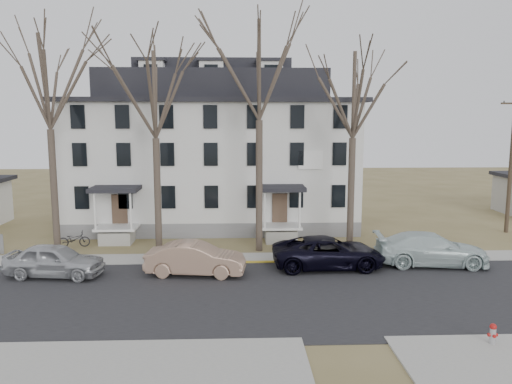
{
  "coord_description": "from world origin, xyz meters",
  "views": [
    {
      "loc": [
        -0.28,
        -19.43,
        7.9
      ],
      "look_at": [
        0.78,
        9.0,
        3.69
      ],
      "focal_mm": 35.0,
      "sensor_mm": 36.0,
      "label": 1
    }
  ],
  "objects_px": {
    "tree_far_left": "(47,75)",
    "tree_mid_right": "(354,89)",
    "utility_pole_far": "(511,162)",
    "car_navy": "(328,253)",
    "fire_hydrant": "(493,334)",
    "car_silver": "(55,261)",
    "car_tan": "(196,259)",
    "boarding_house": "(214,152)",
    "tree_mid_left": "(154,88)",
    "car_white": "(431,250)",
    "tree_center": "(259,62)",
    "bicycle_left": "(74,240)"
  },
  "relations": [
    {
      "from": "tree_far_left",
      "to": "tree_mid_right",
      "type": "distance_m",
      "value": 17.52
    },
    {
      "from": "tree_far_left",
      "to": "utility_pole_far",
      "type": "distance_m",
      "value": 30.29
    },
    {
      "from": "utility_pole_far",
      "to": "car_navy",
      "type": "bearing_deg",
      "value": -150.46
    },
    {
      "from": "car_navy",
      "to": "fire_hydrant",
      "type": "bearing_deg",
      "value": -157.51
    },
    {
      "from": "tree_mid_right",
      "to": "car_silver",
      "type": "relative_size",
      "value": 2.62
    },
    {
      "from": "tree_mid_right",
      "to": "car_tan",
      "type": "relative_size",
      "value": 2.55
    },
    {
      "from": "car_navy",
      "to": "fire_hydrant",
      "type": "distance_m",
      "value": 10.18
    },
    {
      "from": "car_navy",
      "to": "tree_mid_right",
      "type": "bearing_deg",
      "value": -29.3
    },
    {
      "from": "car_silver",
      "to": "fire_hydrant",
      "type": "bearing_deg",
      "value": -107.83
    },
    {
      "from": "tree_mid_right",
      "to": "utility_pole_far",
      "type": "relative_size",
      "value": 1.34
    },
    {
      "from": "tree_mid_right",
      "to": "fire_hydrant",
      "type": "xyz_separation_m",
      "value": [
        2.12,
        -13.02,
        -9.19
      ]
    },
    {
      "from": "fire_hydrant",
      "to": "utility_pole_far",
      "type": "bearing_deg",
      "value": 60.17
    },
    {
      "from": "car_tan",
      "to": "utility_pole_far",
      "type": "bearing_deg",
      "value": -60.43
    },
    {
      "from": "boarding_house",
      "to": "car_tan",
      "type": "xyz_separation_m",
      "value": [
        -0.43,
        -12.82,
        -4.56
      ]
    },
    {
      "from": "tree_mid_left",
      "to": "car_white",
      "type": "relative_size",
      "value": 2.13
    },
    {
      "from": "tree_mid_left",
      "to": "car_navy",
      "type": "relative_size",
      "value": 2.15
    },
    {
      "from": "car_tan",
      "to": "fire_hydrant",
      "type": "relative_size",
      "value": 6.18
    },
    {
      "from": "fire_hydrant",
      "to": "car_white",
      "type": "bearing_deg",
      "value": 80.96
    },
    {
      "from": "utility_pole_far",
      "to": "car_white",
      "type": "xyz_separation_m",
      "value": [
        -8.35,
        -7.63,
        -4.03
      ]
    },
    {
      "from": "tree_mid_left",
      "to": "car_silver",
      "type": "relative_size",
      "value": 2.62
    },
    {
      "from": "boarding_house",
      "to": "car_tan",
      "type": "height_order",
      "value": "boarding_house"
    },
    {
      "from": "boarding_house",
      "to": "tree_far_left",
      "type": "xyz_separation_m",
      "value": [
        -9.0,
        -8.15,
        4.96
      ]
    },
    {
      "from": "tree_center",
      "to": "car_white",
      "type": "bearing_deg",
      "value": -20.54
    },
    {
      "from": "fire_hydrant",
      "to": "tree_far_left",
      "type": "bearing_deg",
      "value": 146.43
    },
    {
      "from": "tree_mid_left",
      "to": "tree_mid_right",
      "type": "distance_m",
      "value": 11.5
    },
    {
      "from": "tree_center",
      "to": "bicycle_left",
      "type": "distance_m",
      "value": 15.57
    },
    {
      "from": "car_navy",
      "to": "bicycle_left",
      "type": "distance_m",
      "value": 15.64
    },
    {
      "from": "boarding_house",
      "to": "tree_far_left",
      "type": "relative_size",
      "value": 1.52
    },
    {
      "from": "fire_hydrant",
      "to": "tree_mid_right",
      "type": "bearing_deg",
      "value": 99.26
    },
    {
      "from": "tree_mid_left",
      "to": "tree_mid_right",
      "type": "bearing_deg",
      "value": 0.0
    },
    {
      "from": "tree_center",
      "to": "car_silver",
      "type": "xyz_separation_m",
      "value": [
        -10.47,
        -4.7,
        -10.26
      ]
    },
    {
      "from": "tree_mid_left",
      "to": "tree_mid_right",
      "type": "xyz_separation_m",
      "value": [
        11.5,
        0.0,
        0.0
      ]
    },
    {
      "from": "car_silver",
      "to": "car_tan",
      "type": "xyz_separation_m",
      "value": [
        7.03,
        0.04,
        -0.01
      ]
    },
    {
      "from": "tree_center",
      "to": "car_navy",
      "type": "bearing_deg",
      "value": -46.56
    },
    {
      "from": "tree_center",
      "to": "car_white",
      "type": "height_order",
      "value": "tree_center"
    },
    {
      "from": "tree_center",
      "to": "tree_mid_right",
      "type": "distance_m",
      "value": 5.7
    },
    {
      "from": "car_silver",
      "to": "tree_mid_left",
      "type": "bearing_deg",
      "value": -36.64
    },
    {
      "from": "tree_mid_left",
      "to": "bicycle_left",
      "type": "relative_size",
      "value": 6.74
    },
    {
      "from": "car_white",
      "to": "fire_hydrant",
      "type": "bearing_deg",
      "value": 176.56
    },
    {
      "from": "tree_far_left",
      "to": "utility_pole_far",
      "type": "bearing_deg",
      "value": 8.1
    },
    {
      "from": "car_silver",
      "to": "fire_hydrant",
      "type": "height_order",
      "value": "car_silver"
    },
    {
      "from": "tree_mid_right",
      "to": "bicycle_left",
      "type": "xyz_separation_m",
      "value": [
        -16.87,
        1.06,
        -9.11
      ]
    },
    {
      "from": "boarding_house",
      "to": "tree_mid_left",
      "type": "height_order",
      "value": "tree_mid_left"
    },
    {
      "from": "boarding_house",
      "to": "utility_pole_far",
      "type": "height_order",
      "value": "boarding_house"
    },
    {
      "from": "tree_mid_left",
      "to": "car_navy",
      "type": "bearing_deg",
      "value": -21.34
    },
    {
      "from": "tree_center",
      "to": "utility_pole_far",
      "type": "distance_m",
      "value": 19.03
    },
    {
      "from": "utility_pole_far",
      "to": "tree_center",
      "type": "bearing_deg",
      "value": -166.5
    },
    {
      "from": "tree_far_left",
      "to": "car_white",
      "type": "relative_size",
      "value": 2.29
    },
    {
      "from": "boarding_house",
      "to": "car_silver",
      "type": "bearing_deg",
      "value": -120.14
    },
    {
      "from": "car_white",
      "to": "bicycle_left",
      "type": "distance_m",
      "value": 21.01
    }
  ]
}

